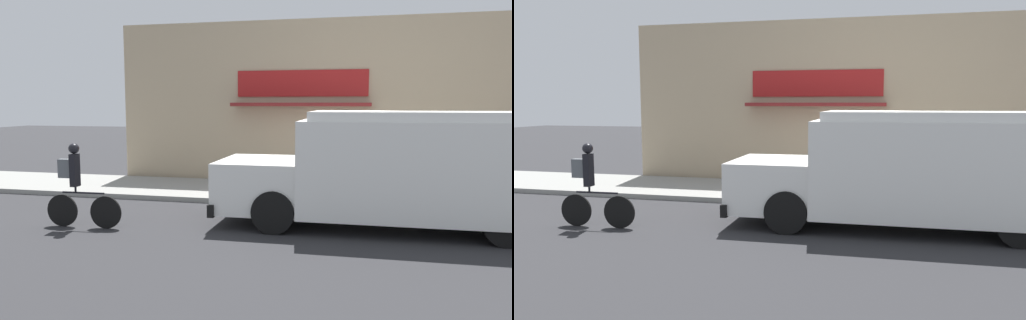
{
  "view_description": "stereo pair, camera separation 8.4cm",
  "coord_description": "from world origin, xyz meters",
  "views": [
    {
      "loc": [
        0.94,
        -11.16,
        2.39
      ],
      "look_at": [
        -1.65,
        -0.2,
        1.1
      ],
      "focal_mm": 35.0,
      "sensor_mm": 36.0,
      "label": 1
    },
    {
      "loc": [
        1.02,
        -11.14,
        2.39
      ],
      "look_at": [
        -1.65,
        -0.2,
        1.1
      ],
      "focal_mm": 35.0,
      "sensor_mm": 36.0,
      "label": 2
    }
  ],
  "objects": [
    {
      "name": "trash_bin",
      "position": [
        -0.81,
        2.32,
        0.55
      ],
      "size": [
        0.5,
        0.5,
        0.85
      ],
      "color": "slate",
      "rests_on": "sidewalk"
    },
    {
      "name": "sidewalk",
      "position": [
        0.0,
        1.48,
        0.06
      ],
      "size": [
        28.0,
        2.96,
        0.13
      ],
      "color": "gray",
      "rests_on": "ground_plane"
    },
    {
      "name": "ground_plane",
      "position": [
        0.0,
        0.0,
        0.0
      ],
      "size": [
        70.0,
        70.0,
        0.0
      ],
      "primitive_type": "plane",
      "color": "#2B2B2D"
    },
    {
      "name": "school_bus",
      "position": [
        1.5,
        -1.41,
        1.16
      ],
      "size": [
        6.44,
        2.63,
        2.23
      ],
      "rotation": [
        0.0,
        0.0,
        0.01
      ],
      "color": "white",
      "rests_on": "ground_plane"
    },
    {
      "name": "cyclist",
      "position": [
        -4.57,
        -2.76,
        0.79
      ],
      "size": [
        1.54,
        0.2,
        1.63
      ],
      "rotation": [
        0.0,
        0.0,
        0.04
      ],
      "color": "black",
      "rests_on": "ground_plane"
    },
    {
      "name": "storefront",
      "position": [
        -0.03,
        3.19,
        2.38
      ],
      "size": [
        13.25,
        0.74,
        4.75
      ],
      "color": "tan",
      "rests_on": "ground_plane"
    }
  ]
}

